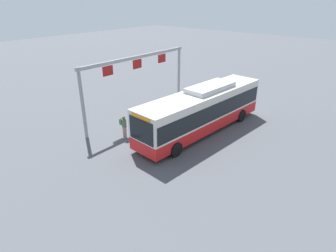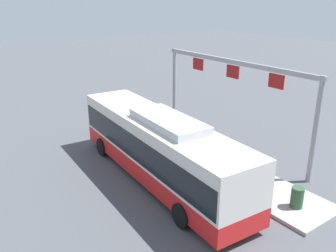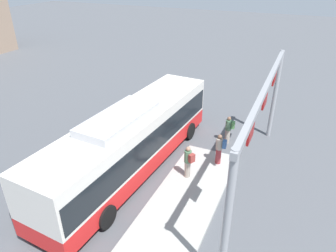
# 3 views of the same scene
# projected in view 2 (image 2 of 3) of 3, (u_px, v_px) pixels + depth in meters

# --- Properties ---
(ground_plane) EXTENTS (120.00, 120.00, 0.00)m
(ground_plane) POSITION_uv_depth(u_px,v_px,m) (159.00, 179.00, 17.64)
(ground_plane) COLOR #4C4F54
(platform_curb) EXTENTS (10.00, 2.80, 0.16)m
(platform_curb) POSITION_uv_depth(u_px,v_px,m) (235.00, 175.00, 17.94)
(platform_curb) COLOR #9E9E99
(platform_curb) RESTS_ON ground
(bus_main) EXTENTS (12.09, 3.31, 3.46)m
(bus_main) POSITION_uv_depth(u_px,v_px,m) (158.00, 145.00, 17.02)
(bus_main) COLOR red
(bus_main) RESTS_ON ground
(person_boarding) EXTENTS (0.38, 0.56, 1.67)m
(person_boarding) POSITION_uv_depth(u_px,v_px,m) (166.00, 123.00, 22.82)
(person_boarding) COLOR gray
(person_boarding) RESTS_ON ground
(person_waiting_near) EXTENTS (0.37, 0.55, 1.67)m
(person_waiting_near) POSITION_uv_depth(u_px,v_px,m) (193.00, 131.00, 20.95)
(person_waiting_near) COLOR maroon
(person_waiting_near) RESTS_ON platform_curb
(person_waiting_mid) EXTENTS (0.51, 0.60, 1.67)m
(person_waiting_mid) POSITION_uv_depth(u_px,v_px,m) (199.00, 145.00, 19.07)
(person_waiting_mid) COLOR gray
(person_waiting_mid) RESTS_ON platform_curb
(platform_sign_gantry) EXTENTS (11.19, 0.24, 5.20)m
(platform_sign_gantry) POSITION_uv_depth(u_px,v_px,m) (232.00, 83.00, 20.25)
(platform_sign_gantry) COLOR gray
(platform_sign_gantry) RESTS_ON ground
(trash_bin) EXTENTS (0.52, 0.52, 0.90)m
(trash_bin) POSITION_uv_depth(u_px,v_px,m) (297.00, 197.00, 14.90)
(trash_bin) COLOR #2D5133
(trash_bin) RESTS_ON platform_curb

